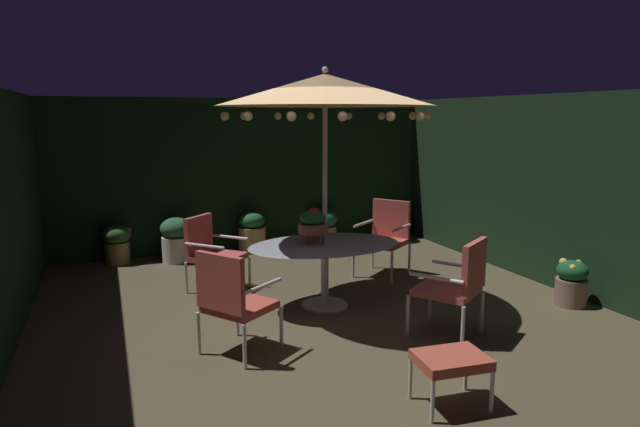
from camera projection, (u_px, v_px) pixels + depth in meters
ground_plane at (329, 318)px, 6.09m from camera, size 6.84×7.60×0.02m
hedge_backdrop_rear at (247, 174)px, 9.22m from camera, size 6.84×0.30×2.49m
hedge_backdrop_right at (564, 192)px, 7.05m from camera, size 0.30×7.60×2.49m
patio_dining_table at (325, 254)px, 6.34m from camera, size 1.80×1.21×0.76m
patio_umbrella at (325, 91)px, 6.02m from camera, size 2.42×2.42×2.74m
centerpiece_planter at (313, 224)px, 6.27m from camera, size 0.34×0.34×0.42m
patio_chair_north at (232, 297)px, 5.04m from camera, size 0.80×0.80×1.01m
patio_chair_northeast at (457, 282)px, 5.46m from camera, size 0.82×0.82×1.01m
patio_chair_east at (386, 233)px, 7.67m from camera, size 0.84×0.85×1.04m
patio_chair_southeast at (211, 249)px, 7.00m from camera, size 0.84×0.84×0.95m
ottoman_footrest at (451, 362)px, 4.18m from camera, size 0.56×0.45×0.42m
potted_plant_back_left at (396, 224)px, 9.78m from camera, size 0.49×0.49×0.60m
potted_plant_back_right at (252, 232)px, 9.00m from camera, size 0.44×0.44×0.67m
potted_plant_left_far at (323, 225)px, 9.54m from camera, size 0.49×0.49×0.62m
potted_plant_right_far at (571, 282)px, 6.45m from camera, size 0.36×0.36×0.55m
potted_plant_right_near at (117, 242)px, 8.28m from camera, size 0.43×0.43×0.59m
potted_plant_front_corner at (176, 239)px, 8.38m from camera, size 0.47×0.47×0.68m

